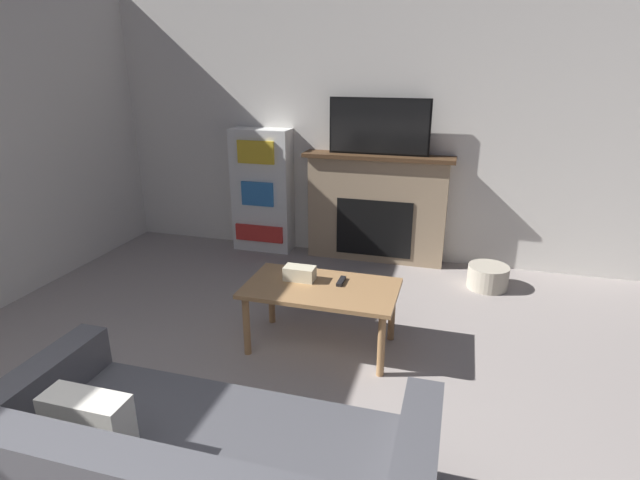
{
  "coord_description": "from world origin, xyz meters",
  "views": [
    {
      "loc": [
        1.13,
        -0.66,
        1.96
      ],
      "look_at": [
        0.17,
        2.68,
        0.72
      ],
      "focal_mm": 28.0,
      "sensor_mm": 36.0,
      "label": 1
    }
  ],
  "objects_px": {
    "fireplace": "(376,208)",
    "tv": "(379,127)",
    "storage_basket": "(488,277)",
    "bookshelf": "(262,191)",
    "coffee_table": "(321,294)"
  },
  "relations": [
    {
      "from": "fireplace",
      "to": "tv",
      "type": "bearing_deg",
      "value": -90.0
    },
    {
      "from": "storage_basket",
      "to": "fireplace",
      "type": "bearing_deg",
      "value": 159.57
    },
    {
      "from": "tv",
      "to": "bookshelf",
      "type": "relative_size",
      "value": 0.75
    },
    {
      "from": "fireplace",
      "to": "tv",
      "type": "distance_m",
      "value": 0.82
    },
    {
      "from": "tv",
      "to": "bookshelf",
      "type": "distance_m",
      "value": 1.43
    },
    {
      "from": "tv",
      "to": "coffee_table",
      "type": "height_order",
      "value": "tv"
    },
    {
      "from": "coffee_table",
      "to": "storage_basket",
      "type": "height_order",
      "value": "coffee_table"
    },
    {
      "from": "fireplace",
      "to": "bookshelf",
      "type": "xyz_separation_m",
      "value": [
        -1.23,
        -0.02,
        0.1
      ]
    },
    {
      "from": "tv",
      "to": "bookshelf",
      "type": "xyz_separation_m",
      "value": [
        -1.23,
        -0.0,
        -0.72
      ]
    },
    {
      "from": "storage_basket",
      "to": "coffee_table",
      "type": "bearing_deg",
      "value": -130.65
    },
    {
      "from": "bookshelf",
      "to": "storage_basket",
      "type": "relative_size",
      "value": 3.59
    },
    {
      "from": "bookshelf",
      "to": "tv",
      "type": "bearing_deg",
      "value": 0.13
    },
    {
      "from": "coffee_table",
      "to": "tv",
      "type": "bearing_deg",
      "value": 87.71
    },
    {
      "from": "fireplace",
      "to": "tv",
      "type": "height_order",
      "value": "tv"
    },
    {
      "from": "tv",
      "to": "coffee_table",
      "type": "distance_m",
      "value": 2.03
    }
  ]
}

